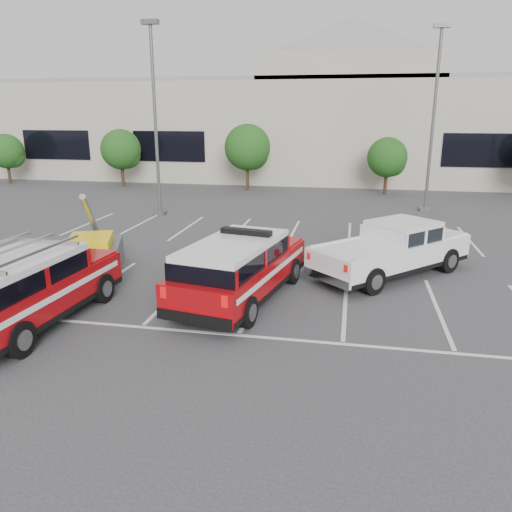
{
  "coord_description": "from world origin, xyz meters",
  "views": [
    {
      "loc": [
        2.74,
        -14.51,
        5.62
      ],
      "look_at": [
        -0.29,
        1.04,
        1.05
      ],
      "focal_mm": 35.0,
      "sensor_mm": 36.0,
      "label": 1
    }
  ],
  "objects": [
    {
      "name": "utility_rig",
      "position": [
        -6.52,
        1.29,
        0.59
      ],
      "size": [
        3.12,
        4.11,
        2.98
      ],
      "rotation": [
        0.0,
        0.0,
        0.37
      ],
      "color": "#59595E",
      "rests_on": "ground"
    },
    {
      "name": "white_pickup",
      "position": [
        4.24,
        3.15,
        0.76
      ],
      "size": [
        5.86,
        5.98,
        1.91
      ],
      "rotation": [
        0.0,
        0.0,
        -0.76
      ],
      "color": "silver",
      "rests_on": "ground"
    },
    {
      "name": "light_pole_mid",
      "position": [
        7.0,
        16.0,
        5.19
      ],
      "size": [
        0.9,
        0.6,
        10.24
      ],
      "color": "#59595E",
      "rests_on": "ground"
    },
    {
      "name": "ladder_suv",
      "position": [
        -5.77,
        -3.22,
        0.91
      ],
      "size": [
        2.61,
        5.89,
        2.27
      ],
      "rotation": [
        0.0,
        0.0,
        -0.06
      ],
      "color": "#94070B",
      "rests_on": "ground"
    },
    {
      "name": "tree_mid_left",
      "position": [
        -4.91,
        22.05,
        3.04
      ],
      "size": [
        3.37,
        3.37,
        4.85
      ],
      "color": "#3F2B19",
      "rests_on": "ground"
    },
    {
      "name": "fire_chief_suv",
      "position": [
        -0.54,
        -0.28,
        0.88
      ],
      "size": [
        3.35,
        6.4,
        2.14
      ],
      "rotation": [
        0.0,
        0.0,
        -0.19
      ],
      "color": "#94070B",
      "rests_on": "ground"
    },
    {
      "name": "tree_mid_right",
      "position": [
        5.09,
        22.05,
        2.5
      ],
      "size": [
        2.77,
        2.77,
        3.99
      ],
      "color": "#3F2B19",
      "rests_on": "ground"
    },
    {
      "name": "light_pole_left",
      "position": [
        -8.0,
        12.0,
        5.19
      ],
      "size": [
        0.9,
        0.6,
        10.24
      ],
      "color": "#59595E",
      "rests_on": "ground"
    },
    {
      "name": "ground",
      "position": [
        0.0,
        0.0,
        0.0
      ],
      "size": [
        120.0,
        120.0,
        0.0
      ],
      "primitive_type": "plane",
      "color": "#333336",
      "rests_on": "ground"
    },
    {
      "name": "tree_far_left",
      "position": [
        -24.91,
        22.05,
        2.5
      ],
      "size": [
        2.77,
        2.77,
        3.99
      ],
      "color": "#3F2B19",
      "rests_on": "ground"
    },
    {
      "name": "stall_markings",
      "position": [
        0.0,
        4.5,
        0.01
      ],
      "size": [
        23.0,
        15.0,
        0.01
      ],
      "primitive_type": "cube",
      "color": "silver",
      "rests_on": "ground"
    },
    {
      "name": "tree_left",
      "position": [
        -14.91,
        22.05,
        2.77
      ],
      "size": [
        3.07,
        3.07,
        4.42
      ],
      "color": "#3F2B19",
      "rests_on": "ground"
    },
    {
      "name": "convention_building",
      "position": [
        0.18,
        31.86,
        4.72
      ],
      "size": [
        60.0,
        16.99,
        13.2
      ],
      "color": "#B7AC9B",
      "rests_on": "ground"
    }
  ]
}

